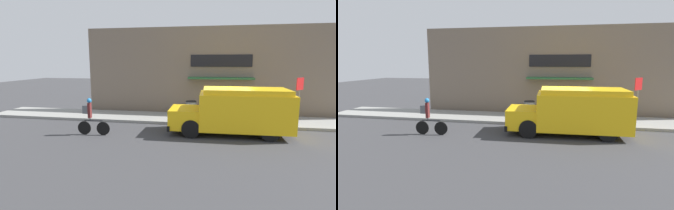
% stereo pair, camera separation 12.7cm
% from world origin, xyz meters
% --- Properties ---
extents(ground_plane, '(70.00, 70.00, 0.00)m').
position_xyz_m(ground_plane, '(0.00, 0.00, 0.00)').
color(ground_plane, '#38383A').
extents(sidewalk, '(28.00, 2.71, 0.15)m').
position_xyz_m(sidewalk, '(0.00, 1.35, 0.07)').
color(sidewalk, gray).
rests_on(sidewalk, ground_plane).
extents(storefront, '(17.72, 1.08, 5.45)m').
position_xyz_m(storefront, '(-0.01, 3.13, 2.72)').
color(storefront, '#756656').
rests_on(storefront, ground_plane).
extents(school_bus, '(5.47, 2.63, 2.13)m').
position_xyz_m(school_bus, '(0.41, -1.26, 1.10)').
color(school_bus, yellow).
rests_on(school_bus, ground_plane).
extents(cyclist, '(1.52, 0.21, 1.70)m').
position_xyz_m(cyclist, '(-6.09, -2.54, 0.84)').
color(cyclist, black).
rests_on(cyclist, ground_plane).
extents(stop_sign_post, '(0.45, 0.45, 2.46)m').
position_xyz_m(stop_sign_post, '(3.53, 0.33, 1.80)').
color(stop_sign_post, slate).
rests_on(stop_sign_post, sidewalk).
extents(trash_bin, '(0.65, 0.65, 0.84)m').
position_xyz_m(trash_bin, '(-1.95, 2.13, 0.57)').
color(trash_bin, slate).
rests_on(trash_bin, sidewalk).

